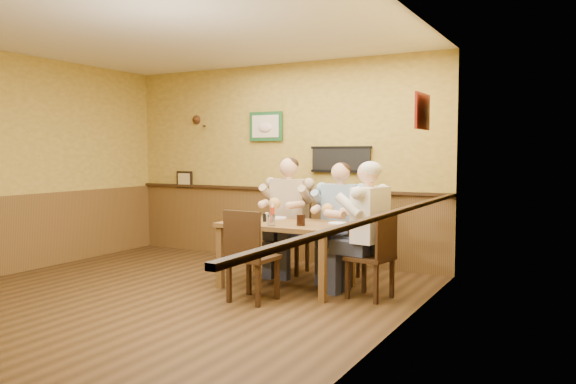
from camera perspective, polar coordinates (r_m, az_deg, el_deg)
name	(u,v)px	position (r m, az deg, el deg)	size (l,w,h in m)	color
room	(182,139)	(6.07, -10.68, 5.34)	(5.02, 5.03, 2.81)	#31200E
dining_table	(286,230)	(6.39, -0.18, -3.91)	(1.40, 0.90, 0.75)	brown
chair_back_left	(290,237)	(7.20, 0.16, -4.58)	(0.43, 0.43, 0.93)	#342110
chair_back_right	(341,243)	(6.88, 5.39, -5.14)	(0.41, 0.41, 0.89)	#342110
chair_right_end	(370,256)	(6.01, 8.34, -6.42)	(0.42, 0.42, 0.91)	#342110
chair_near_side	(253,255)	(5.85, -3.56, -6.43)	(0.44, 0.44, 0.96)	#342110
diner_tan_shirt	(290,221)	(7.17, 0.16, -3.00)	(0.61, 0.61, 1.33)	tan
diner_blue_polo	(341,227)	(6.85, 5.40, -3.56)	(0.59, 0.59, 1.28)	#7D99BC
diner_white_elder	(370,237)	(5.98, 8.36, -4.58)	(0.60, 0.60, 1.30)	white
water_glass_left	(248,219)	(6.24, -4.08, -2.77)	(0.07, 0.07, 0.11)	white
water_glass_mid	(271,220)	(6.07, -1.71, -2.87)	(0.08, 0.08, 0.12)	silver
cola_tumbler	(301,220)	(6.08, 1.32, -2.87)	(0.09, 0.09, 0.12)	black
hot_sauce_bottle	(272,214)	(6.37, -1.59, -2.24)	(0.05, 0.05, 0.19)	#B72E13
salt_shaker	(267,217)	(6.47, -2.16, -2.54)	(0.04, 0.04, 0.10)	white
pepper_shaker	(264,218)	(6.43, -2.41, -2.63)	(0.04, 0.04, 0.09)	black
plate_far_left	(276,218)	(6.75, -1.21, -2.63)	(0.26, 0.26, 0.02)	white
plate_far_right	(338,223)	(6.27, 5.09, -3.17)	(0.21, 0.21, 0.01)	white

